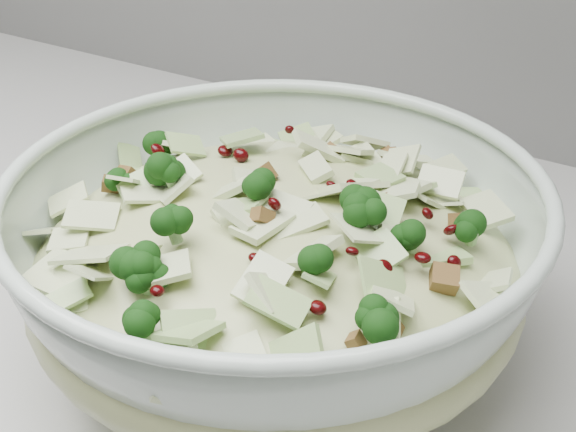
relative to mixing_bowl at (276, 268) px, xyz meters
name	(u,v)px	position (x,y,z in m)	size (l,w,h in m)	color
mixing_bowl	(276,268)	(0.00, 0.00, 0.00)	(0.38, 0.38, 0.13)	#B5C7BA
salad	(275,239)	(0.00, 0.00, 0.02)	(0.30, 0.30, 0.13)	#BEC788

